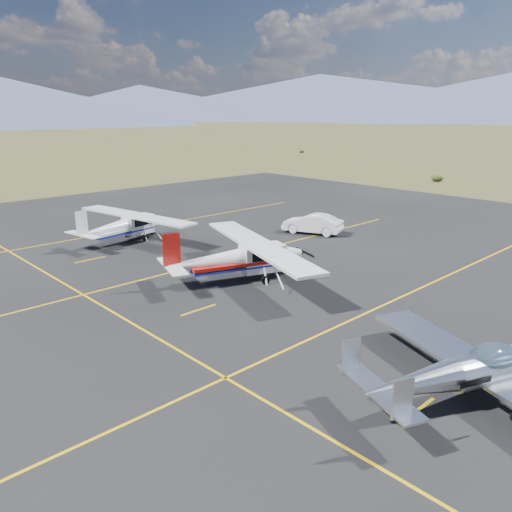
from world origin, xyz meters
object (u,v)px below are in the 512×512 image
aircraft_cessna (239,257)px  aircraft_plain (124,225)px  sedan (312,224)px  aircraft_low_wing (472,372)px

aircraft_cessna → aircraft_plain: size_ratio=1.08×
aircraft_plain → sedan: bearing=-42.0°
aircraft_cessna → sedan: size_ratio=2.63×
aircraft_low_wing → aircraft_plain: (2.12, 25.27, 0.13)m
aircraft_cessna → aircraft_low_wing: bearing=-80.8°
aircraft_low_wing → aircraft_cessna: bearing=101.7°
sedan → aircraft_low_wing: bearing=30.8°
sedan → aircraft_plain: bearing=-54.8°
aircraft_cessna → aircraft_plain: (-0.31, 11.62, -0.12)m
aircraft_low_wing → aircraft_plain: bearing=107.0°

